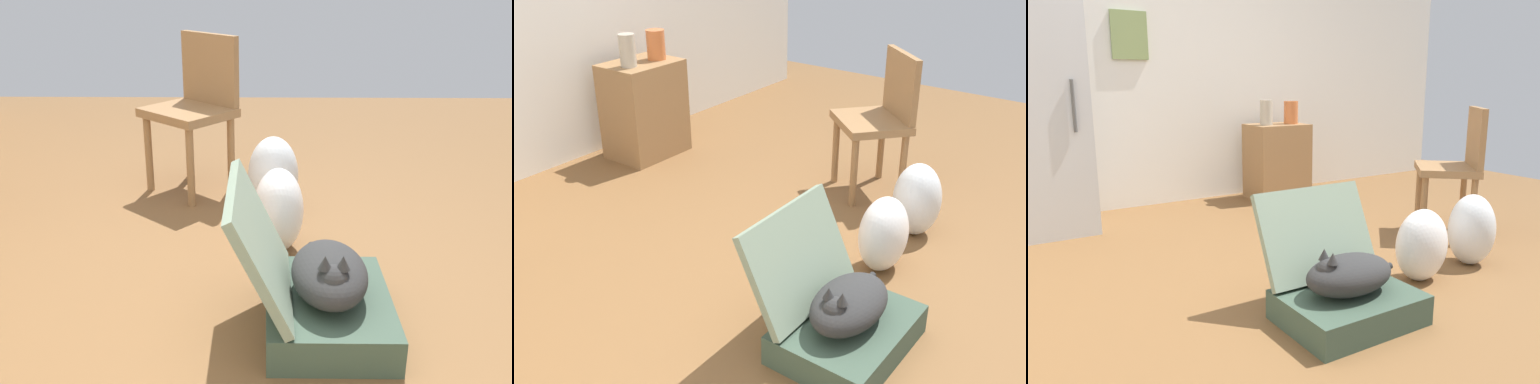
% 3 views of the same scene
% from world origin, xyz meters
% --- Properties ---
extents(ground_plane, '(7.68, 7.68, 0.00)m').
position_xyz_m(ground_plane, '(0.00, 0.00, 0.00)').
color(ground_plane, brown).
rests_on(ground_plane, ground).
extents(suitcase_base, '(0.61, 0.46, 0.14)m').
position_xyz_m(suitcase_base, '(-0.16, -0.48, 0.07)').
color(suitcase_base, '#384C3D').
rests_on(suitcase_base, ground).
extents(suitcase_lid, '(0.61, 0.23, 0.43)m').
position_xyz_m(suitcase_lid, '(-0.16, -0.22, 0.36)').
color(suitcase_lid, gray).
rests_on(suitcase_lid, suitcase_base).
extents(cat, '(0.52, 0.28, 0.23)m').
position_xyz_m(cat, '(-0.17, -0.48, 0.23)').
color(cat, '#2D2D2D').
rests_on(cat, suitcase_base).
extents(plastic_bag_white, '(0.32, 0.24, 0.41)m').
position_xyz_m(plastic_bag_white, '(0.49, -0.30, 0.20)').
color(plastic_bag_white, white).
rests_on(plastic_bag_white, ground).
extents(plastic_bag_clear, '(0.28, 0.27, 0.43)m').
position_xyz_m(plastic_bag_clear, '(0.94, -0.28, 0.22)').
color(plastic_bag_clear, silver).
rests_on(plastic_bag_clear, ground).
extents(chair, '(0.61, 0.61, 0.91)m').
position_xyz_m(chair, '(1.32, 0.16, 0.52)').
color(chair, olive).
rests_on(chair, ground).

